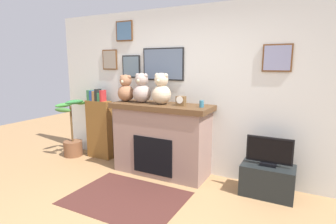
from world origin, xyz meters
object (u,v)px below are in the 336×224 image
teddy_bear_brown (126,89)px  teddy_bear_grey (142,89)px  bookshelf (99,127)px  potted_plant (72,137)px  fireplace (162,139)px  tv_stand (267,180)px  teddy_bear_tan (161,90)px  television (269,152)px  candle_jar (202,104)px  mantel_clock (181,101)px

teddy_bear_brown → teddy_bear_grey: 0.31m
bookshelf → potted_plant: 0.60m
fireplace → tv_stand: bearing=-0.4°
potted_plant → bookshelf: bearing=17.6°
fireplace → teddy_bear_tan: bearing=-62.9°
tv_stand → teddy_bear_grey: 2.26m
fireplace → bookshelf: size_ratio=1.24×
television → candle_jar: 1.11m
teddy_bear_brown → teddy_bear_tan: bearing=-0.0°
bookshelf → candle_jar: 2.12m
potted_plant → mantel_clock: size_ratio=7.42×
bookshelf → television: bearing=-1.9°
tv_stand → teddy_bear_grey: bearing=-179.8°
potted_plant → teddy_bear_tan: 2.14m
mantel_clock → bookshelf: bearing=176.4°
potted_plant → mantel_clock: mantel_clock is taller
tv_stand → teddy_bear_tan: (-1.60, -0.01, 1.13)m
bookshelf → mantel_clock: size_ratio=8.77×
fireplace → teddy_bear_brown: teddy_bear_brown is taller
potted_plant → teddy_bear_brown: 1.57m
potted_plant → television: bearing=1.1°
teddy_bear_grey → teddy_bear_tan: bearing=-0.0°
television → teddy_bear_grey: teddy_bear_grey is taller
tv_stand → potted_plant: bearing=-178.9°
mantel_clock → teddy_bear_brown: teddy_bear_brown is taller
television → candle_jar: bearing=-179.8°
teddy_bear_brown → television: bearing=0.1°
bookshelf → teddy_bear_grey: 1.27m
fireplace → teddy_bear_tan: teddy_bear_tan is taller
potted_plant → candle_jar: bearing=1.4°
bookshelf → teddy_bear_brown: teddy_bear_brown is taller
potted_plant → teddy_bear_brown: (1.24, 0.06, 0.96)m
fireplace → teddy_bear_brown: size_ratio=3.62×
bookshelf → television: 2.98m
potted_plant → teddy_bear_grey: bearing=2.3°
tv_stand → candle_jar: candle_jar is taller
television → teddy_bear_grey: bearing=-179.9°
television → teddy_bear_tan: (-1.60, -0.00, 0.74)m
fireplace → television: size_ratio=2.75×
tv_stand → teddy_bear_brown: 2.53m
television → mantel_clock: size_ratio=3.95×
bookshelf → mantel_clock: 1.81m
mantel_clock → teddy_bear_brown: (-1.00, 0.00, 0.13)m
potted_plant → mantel_clock: bearing=1.5°
teddy_bear_grey → potted_plant: bearing=-177.7°
television → teddy_bear_brown: size_ratio=1.32×
fireplace → teddy_bear_tan: (0.01, -0.02, 0.77)m
fireplace → tv_stand: size_ratio=2.37×
bookshelf → teddy_bear_tan: size_ratio=2.69×
potted_plant → mantel_clock: (2.24, 0.06, 0.83)m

